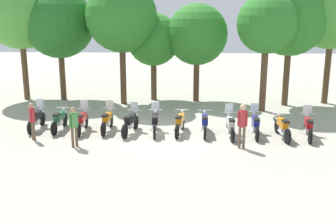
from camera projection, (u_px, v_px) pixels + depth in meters
The scene contains 24 objects.
ground_plane at pixel (167, 134), 17.69m from camera, with size 80.00×80.00×0.00m, color #ADA899.
motorcycle_0 at pixel (37, 119), 18.26m from camera, with size 0.62×2.19×1.37m.
motorcycle_1 at pixel (59, 120), 18.11m from camera, with size 0.62×2.19×0.99m.
motorcycle_2 at pixel (82, 121), 17.89m from camera, with size 0.62×2.19×1.37m.
motorcycle_3 at pixel (107, 120), 18.00m from camera, with size 0.62×2.19×1.37m.
motorcycle_4 at pixel (130, 122), 17.65m from camera, with size 0.72×2.17×1.37m.
motorcycle_5 at pixel (155, 122), 17.66m from camera, with size 0.62×2.19×1.37m.
motorcycle_6 at pixel (180, 123), 17.67m from camera, with size 0.67×2.18×0.99m.
motorcycle_7 at pixel (205, 123), 17.55m from camera, with size 0.62×2.19×0.99m.
motorcycle_8 at pixel (230, 125), 17.20m from camera, with size 0.62×2.19×1.37m.
motorcycle_9 at pixel (255, 124), 17.32m from camera, with size 0.62×2.19×1.37m.
motorcycle_10 at pixel (282, 127), 16.98m from camera, with size 0.62×2.19×0.99m.
motorcycle_11 at pixel (308, 126), 17.00m from camera, with size 0.70×2.18×1.37m.
person_0 at pixel (32, 119), 16.58m from camera, with size 0.32×0.36×1.64m.
person_1 at pixel (242, 122), 15.52m from camera, with size 0.40×0.25×1.83m.
person_2 at pixel (74, 124), 15.71m from camera, with size 0.36×0.32×1.67m.
tree_0 at pixel (20, 10), 23.81m from camera, with size 4.76×4.76×7.95m.
tree_1 at pixel (59, 23), 23.81m from camera, with size 4.31×4.31×6.95m.
tree_2 at pixel (122, 17), 22.60m from camera, with size 4.17×4.17×7.27m.
tree_3 at pixel (153, 40), 24.04m from camera, with size 3.25×3.25×5.42m.
tree_4 at pixel (197, 35), 23.50m from camera, with size 3.69×3.69×5.97m.
tree_5 at pixel (267, 24), 20.85m from camera, with size 3.23×3.23×6.43m.
tree_6 at pixel (290, 20), 22.24m from camera, with size 4.12×4.12×7.05m.
tree_7 at pixel (333, 9), 22.62m from camera, with size 4.63×4.63×7.91m.
Camera 1 is at (0.95, -16.91, 5.20)m, focal length 41.66 mm.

